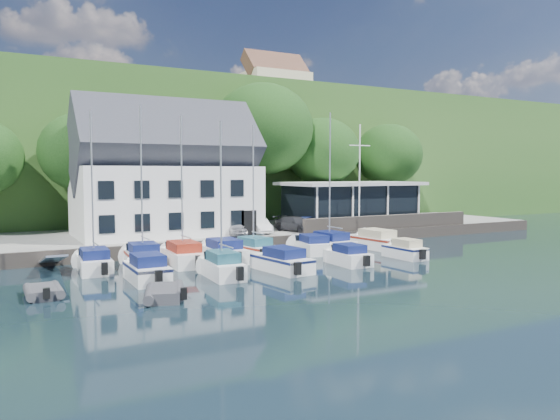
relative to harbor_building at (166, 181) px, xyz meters
The scene contains 35 objects.
ground 18.70m from the harbor_building, 67.01° to the right, with size 180.00×180.00×0.00m, color black.
quay 8.57m from the harbor_building, ahead, with size 60.00×13.00×1.00m, color gray.
quay_face 10.14m from the harbor_building, 38.16° to the right, with size 60.00×0.30×1.00m, color #5C5249.
hillside 46.11m from the harbor_building, 81.25° to the left, with size 160.00×75.00×16.00m, color #28511E.
field_patch 56.60m from the harbor_building, 74.34° to the left, with size 50.00×30.00×0.30m, color #4E5F2F.
farmhouse 48.15m from the harbor_building, 50.75° to the left, with size 10.40×7.00×8.20m, color beige, non-canonical shape.
harbor_building is the anchor object (origin of this frame).
club_pavilion 18.15m from the harbor_building, ahead, with size 13.20×7.20×4.10m, color black, non-canonical shape.
seawall 20.03m from the harbor_building, 15.03° to the right, with size 18.00×0.50×1.20m, color #5C5249.
gangway 13.23m from the harbor_building, 141.71° to the right, with size 1.20×6.00×1.40m, color silver, non-canonical shape.
car_silver 6.83m from the harbor_building, 38.52° to the right, with size 1.39×3.45×1.18m, color #BBBCC0.
car_white 8.49m from the harbor_building, 22.85° to the right, with size 1.25×3.59×1.18m, color silver.
car_dgrey 11.45m from the harbor_building, 16.65° to the right, with size 1.77×4.36×1.27m, color #313236.
car_blue 12.60m from the harbor_building, 14.97° to the right, with size 1.49×3.78×1.29m, color #2E418C.
flagpole 16.61m from the harbor_building, 16.06° to the right, with size 2.21×0.20×9.21m, color white, non-canonical shape.
tree_1 7.35m from the harbor_building, 139.40° to the left, with size 7.34×7.34×10.04m, color black, non-canonical shape.
tree_2 6.76m from the harbor_building, 49.58° to the left, with size 7.82×7.82×10.69m, color black, non-canonical shape.
tree_3 13.38m from the harbor_building, 26.52° to the left, with size 10.19×10.19×13.92m, color black, non-canonical shape.
tree_4 19.28m from the harbor_building, 16.02° to the left, with size 7.88×7.88×10.77m, color black, non-canonical shape.
tree_5 27.74m from the harbor_building, 10.64° to the left, with size 7.65×7.65×10.46m, color black, non-canonical shape.
boat_r1_0 11.55m from the harbor_building, 129.08° to the right, with size 1.97×6.36×8.90m, color white, non-canonical shape.
boat_r1_1 9.70m from the harbor_building, 115.84° to the right, with size 2.13×5.88×9.59m, color white, non-canonical shape.
boat_r1_2 9.38m from the harbor_building, 100.68° to the right, with size 2.14×6.94×9.53m, color white, non-canonical shape.
boat_r1_3 10.32m from the harbor_building, 83.20° to the right, with size 2.30×6.28×1.57m, color white, non-canonical shape.
boat_r1_4 9.38m from the harbor_building, 66.66° to the right, with size 2.02×5.79×8.98m, color white, non-canonical shape.
boat_r1_5 13.13m from the harbor_building, 46.96° to the right, with size 2.08×5.54×1.43m, color white, non-canonical shape.
boat_r1_6 13.37m from the harbor_building, 42.03° to the right, with size 2.15×6.35×9.58m, color white, non-canonical shape.
boat_r1_7 17.43m from the harbor_building, 32.94° to the right, with size 2.22×6.91×1.55m, color white, non-canonical shape.
boat_r2_0 15.21m from the harbor_building, 111.17° to the right, with size 2.03×5.66×1.57m, color white, non-canonical shape.
boat_r2_1 14.41m from the harbor_building, 94.50° to the right, with size 1.80×5.88×9.42m, color white, non-canonical shape.
boat_r2_2 15.33m from the harbor_building, 78.75° to the right, with size 2.08×6.25×1.50m, color white, non-canonical shape.
boat_r2_3 16.93m from the harbor_building, 61.34° to the right, with size 1.91×5.00×1.38m, color white, non-canonical shape.
boat_r2_4 19.61m from the harbor_building, 47.51° to the right, with size 1.61×4.77×1.39m, color white, non-canonical shape.
dinghy_0 18.89m from the harbor_building, 125.71° to the right, with size 1.77×2.95×0.69m, color #3B3B40, non-canonical shape.
dinghy_1 19.49m from the harbor_building, 107.22° to the right, with size 1.98×3.30×0.77m, color #3B3B40, non-canonical shape.
Camera 1 is at (-20.03, -26.75, 6.07)m, focal length 35.00 mm.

